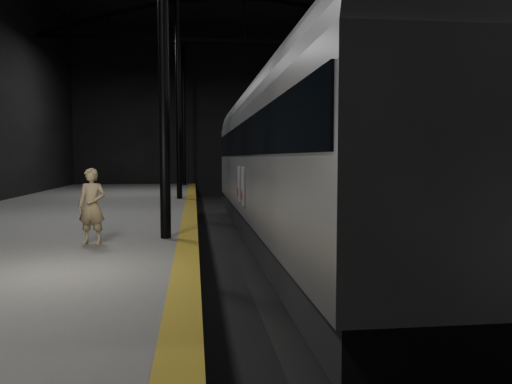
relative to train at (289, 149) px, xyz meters
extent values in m
plane|color=black|center=(0.00, 0.45, -3.27)|extent=(44.00, 44.00, 0.00)
cube|color=#575754|center=(-7.50, 0.45, -2.77)|extent=(9.00, 43.80, 1.00)
cube|color=#575754|center=(7.50, 0.45, -2.77)|extent=(9.00, 43.80, 1.00)
cube|color=olive|center=(-3.25, 0.45, -2.27)|extent=(0.50, 43.80, 0.01)
cube|color=#3F3328|center=(-0.72, 0.45, -3.10)|extent=(0.08, 43.00, 0.14)
cube|color=#3F3328|center=(0.72, 0.45, -3.10)|extent=(0.08, 43.00, 0.14)
cube|color=black|center=(0.00, 0.45, -3.21)|extent=(2.40, 42.00, 0.12)
cylinder|color=black|center=(-3.80, -3.55, 2.73)|extent=(0.26, 0.26, 10.00)
cylinder|color=black|center=(3.80, -3.55, 2.73)|extent=(0.26, 0.26, 10.00)
cylinder|color=black|center=(-3.80, 8.45, 2.73)|extent=(0.26, 0.26, 10.00)
cylinder|color=black|center=(3.80, 8.45, 2.73)|extent=(0.26, 0.26, 10.00)
cylinder|color=black|center=(-3.80, 20.45, 2.73)|extent=(0.26, 0.26, 10.00)
cylinder|color=black|center=(3.80, 20.45, 2.73)|extent=(0.26, 0.26, 10.00)
cube|color=black|center=(0.00, 14.45, 6.73)|extent=(23.60, 0.15, 0.18)
cube|color=gray|center=(0.00, 0.00, -0.47)|extent=(3.18, 21.96, 3.29)
cube|color=black|center=(0.00, 0.00, -2.54)|extent=(2.91, 21.52, 0.93)
cube|color=black|center=(0.00, 0.00, 0.29)|extent=(3.25, 21.63, 0.99)
cylinder|color=slate|center=(0.00, 0.00, 1.17)|extent=(3.12, 21.74, 3.12)
cube|color=black|center=(0.00, -7.69, -2.95)|extent=(1.98, 2.42, 0.38)
cube|color=black|center=(0.00, 7.69, -2.95)|extent=(1.98, 2.42, 0.38)
cube|color=silver|center=(-1.62, -1.10, -1.13)|extent=(0.04, 0.82, 1.15)
cube|color=silver|center=(-1.62, 0.22, -1.13)|extent=(0.04, 0.82, 1.15)
cylinder|color=#A61614|center=(-1.64, -0.90, -1.41)|extent=(0.03, 0.29, 0.29)
cylinder|color=#A61614|center=(-1.64, 0.42, -1.41)|extent=(0.03, 0.29, 0.29)
imported|color=tan|center=(-5.44, -4.20, -1.39)|extent=(0.72, 0.56, 1.77)
camera|label=1|loc=(-3.09, -16.07, -0.26)|focal=35.00mm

